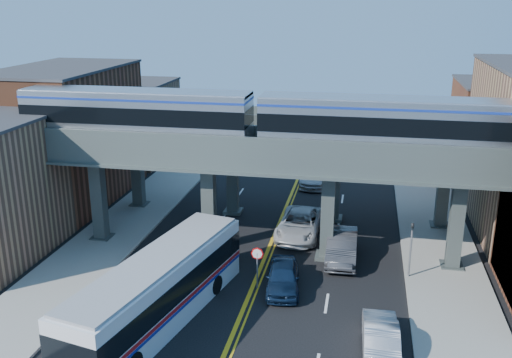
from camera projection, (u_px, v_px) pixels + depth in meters
ground at (241, 314)px, 31.20m from camera, size 120.00×120.00×0.00m
sidewalk_west at (120, 228)px, 42.63m from camera, size 5.00×70.00×0.16m
sidewalk_east at (440, 253)px, 38.42m from camera, size 5.00×70.00×0.16m
building_west_b at (67, 135)px, 47.90m from camera, size 8.00×14.00×11.00m
building_west_c at (130, 122)px, 60.51m from camera, size 8.00×10.00×8.00m
building_east_c at (499, 132)px, 53.59m from camera, size 8.00×10.00×9.00m
elevated_viaduct_near at (267, 161)px, 36.73m from camera, size 52.00×3.60×7.40m
elevated_viaduct_far at (283, 137)px, 43.28m from camera, size 52.00×3.60×7.40m
transit_train at (384, 123)px, 34.57m from camera, size 47.17×2.96×3.45m
stop_sign at (257, 261)px, 33.42m from camera, size 0.76×0.09×2.63m
traffic_signal at (411, 244)px, 34.43m from camera, size 0.15×0.18×4.10m
transit_bus at (158, 291)px, 29.94m from camera, size 5.88×14.03×3.53m
car_lane_a at (283, 277)px, 33.61m from camera, size 2.51×4.96×1.62m
car_lane_b at (342, 246)px, 37.44m from camera, size 2.04×5.61×1.84m
car_lane_c at (299, 224)px, 41.24m from camera, size 3.19×6.45×1.76m
car_lane_d at (315, 176)px, 52.75m from camera, size 2.70×5.81×1.64m
car_parked_curb at (380, 335)px, 27.79m from camera, size 1.84×4.88×1.59m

